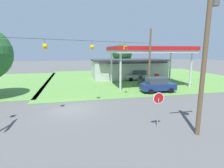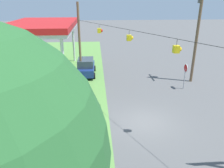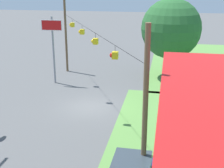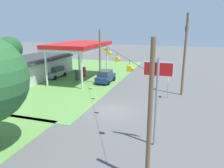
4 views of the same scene
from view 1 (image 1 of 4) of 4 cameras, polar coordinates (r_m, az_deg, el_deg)
The scene contains 12 objects.
ground_plane at distance 16.57m, azimuth -12.49°, elevation -8.11°, with size 160.00×160.00×0.00m, color #565656.
grass_verge_station_corner at distance 35.25m, azimuth 9.79°, elevation 2.10°, with size 36.00×28.00×0.04m, color #5B8E42.
gas_station_canopy at distance 27.25m, azimuth 12.19°, elevation 10.78°, with size 11.92×6.93×5.88m.
gas_station_store at distance 34.04m, azimuth 5.53°, elevation 5.00°, with size 14.13×6.31×3.66m.
fuel_pump_near at distance 27.09m, azimuth 9.20°, elevation 1.25°, with size 0.71×0.56×1.77m.
fuel_pump_far at distance 28.21m, azimuth 14.34°, elevation 1.43°, with size 0.71×0.56×1.77m.
car_at_pumps_front at distance 23.17m, azimuth 14.58°, elevation -0.24°, with size 4.44×2.16×1.95m.
car_at_pumps_rear at distance 31.77m, azimuth 8.33°, elevation 2.86°, with size 4.49×2.34×1.83m.
stop_sign_roadside at distance 12.53m, azimuth 14.92°, elevation -5.74°, with size 0.80×0.08×2.50m.
utility_pole_main at distance 11.86m, azimuth 28.41°, elevation 10.64°, with size 2.20×0.44×9.91m.
signal_span_gantry at distance 15.71m, azimuth -13.15°, elevation 7.07°, with size 19.51×10.24×7.94m.
tree_behind_station at distance 39.40m, azimuth 3.36°, elevation 9.77°, with size 4.29×4.29×6.72m.
Camera 1 is at (0.13, -15.69, 5.33)m, focal length 28.00 mm.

